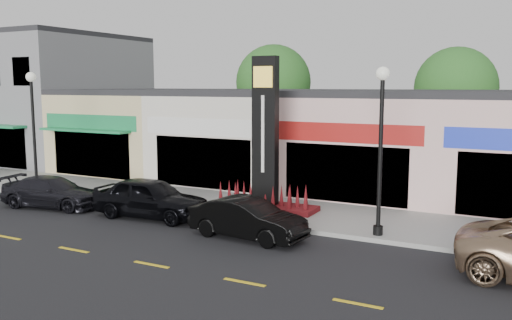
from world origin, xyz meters
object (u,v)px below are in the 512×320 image
object	(u,v)px
lamp_east_near	(381,134)
car_black_sedan	(150,198)
car_dark_sedan	(52,192)
pylon_sign	(265,156)
lamp_west_near	(33,120)
car_black_conv	(248,219)

from	to	relation	value
lamp_east_near	car_black_sedan	world-z (taller)	lamp_east_near
lamp_east_near	car_dark_sedan	world-z (taller)	lamp_east_near
pylon_sign	car_dark_sedan	distance (m)	9.03
pylon_sign	car_dark_sedan	world-z (taller)	pylon_sign
lamp_east_near	pylon_sign	distance (m)	5.42
lamp_east_near	car_black_sedan	bearing A→B (deg)	-172.50
lamp_east_near	car_dark_sedan	xyz separation A→B (m)	(-13.26, -1.57, -2.84)
lamp_west_near	car_black_sedan	distance (m)	8.05
pylon_sign	car_dark_sedan	bearing A→B (deg)	-158.43
lamp_west_near	car_black_conv	xyz separation A→B (m)	(12.14, -1.88, -2.81)
car_dark_sedan	lamp_east_near	bearing A→B (deg)	-92.70
car_dark_sedan	car_black_conv	distance (m)	9.40
lamp_west_near	car_dark_sedan	xyz separation A→B (m)	(2.74, -1.57, -2.84)
lamp_east_near	car_black_conv	world-z (taller)	lamp_east_near
lamp_west_near	car_dark_sedan	world-z (taller)	lamp_west_near
pylon_sign	car_black_sedan	world-z (taller)	pylon_sign
lamp_west_near	pylon_sign	bearing A→B (deg)	8.77
car_dark_sedan	car_black_conv	world-z (taller)	car_black_conv
lamp_east_near	pylon_sign	xyz separation A→B (m)	(-5.00, 1.70, -1.20)
lamp_west_near	car_dark_sedan	bearing A→B (deg)	-29.73
car_dark_sedan	car_black_sedan	distance (m)	4.78
lamp_west_near	car_dark_sedan	distance (m)	4.25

